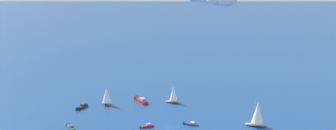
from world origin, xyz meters
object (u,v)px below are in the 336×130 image
motorboat_outer_ring_c (81,107)px  motorboat_outer_ring_d (146,126)px  sailboat_far_port (257,114)px  motorboat_outer_ring_b (190,124)px  sailboat_offshore (173,94)px  motorboat_mid_cluster (70,127)px  sailboat_far_stbd (107,96)px  motorboat_inshore (141,100)px

motorboat_outer_ring_c → motorboat_outer_ring_d: bearing=-16.8°
sailboat_far_port → motorboat_outer_ring_b: 27.78m
sailboat_offshore → motorboat_mid_cluster: sailboat_offshore is taller
sailboat_far_port → sailboat_offshore: size_ratio=1.26×
sailboat_offshore → motorboat_outer_ring_d: sailboat_offshore is taller
sailboat_far_stbd → motorboat_inshore: size_ratio=1.01×
sailboat_offshore → sailboat_far_stbd: bearing=-154.0°
motorboat_mid_cluster → motorboat_outer_ring_b: 48.43m
motorboat_mid_cluster → motorboat_inshore: bearing=72.6°
motorboat_outer_ring_b → motorboat_outer_ring_d: (-15.93, -8.75, 0.00)m
motorboat_outer_ring_b → motorboat_outer_ring_c: 53.28m
motorboat_inshore → motorboat_outer_ring_c: bearing=-139.9°
sailboat_far_stbd → motorboat_outer_ring_d: 34.96m
sailboat_far_stbd → motorboat_inshore: bearing=37.0°
motorboat_inshore → sailboat_offshore: (15.58, 4.09, 3.34)m
sailboat_far_stbd → motorboat_outer_ring_d: bearing=-34.5°
sailboat_far_stbd → motorboat_inshore: 16.83m
motorboat_mid_cluster → motorboat_outer_ring_b: bearing=24.2°
motorboat_inshore → sailboat_offshore: size_ratio=1.07×
motorboat_inshore → motorboat_mid_cluster: motorboat_inshore is taller
sailboat_offshore → motorboat_mid_cluster: size_ratio=1.43×
motorboat_outer_ring_b → motorboat_outer_ring_c: motorboat_outer_ring_c is taller
motorboat_mid_cluster → motorboat_outer_ring_c: (-9.05, 22.32, 0.09)m
sailboat_far_port → sailboat_far_stbd: 70.83m
motorboat_inshore → motorboat_outer_ring_b: motorboat_inshore is taller
sailboat_far_port → motorboat_outer_ring_b: size_ratio=1.90×
motorboat_mid_cluster → motorboat_outer_ring_c: motorboat_outer_ring_c is taller
motorboat_inshore → sailboat_far_stbd: bearing=-143.0°
sailboat_far_port → motorboat_mid_cluster: 75.80m
motorboat_outer_ring_c → motorboat_outer_ring_d: motorboat_outer_ring_c is taller
motorboat_mid_cluster → motorboat_outer_ring_b: motorboat_mid_cluster is taller
motorboat_outer_ring_c → motorboat_outer_ring_d: (37.29, -11.23, -0.14)m
sailboat_offshore → motorboat_mid_cluster: (-28.34, -44.76, -3.63)m
motorboat_outer_ring_d → motorboat_mid_cluster: bearing=-158.6°
motorboat_mid_cluster → motorboat_outer_ring_d: (28.24, 11.10, -0.05)m
sailboat_far_port → motorboat_inshore: sailboat_far_port is taller
motorboat_outer_ring_b → motorboat_outer_ring_d: size_ratio=1.10×
motorboat_mid_cluster → motorboat_outer_ring_d: 30.35m
motorboat_inshore → sailboat_offshore: sailboat_offshore is taller
sailboat_far_stbd → motorboat_mid_cluster: bearing=-89.3°
sailboat_far_port → sailboat_offshore: sailboat_far_port is taller
motorboat_inshore → motorboat_outer_ring_b: bearing=-33.5°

